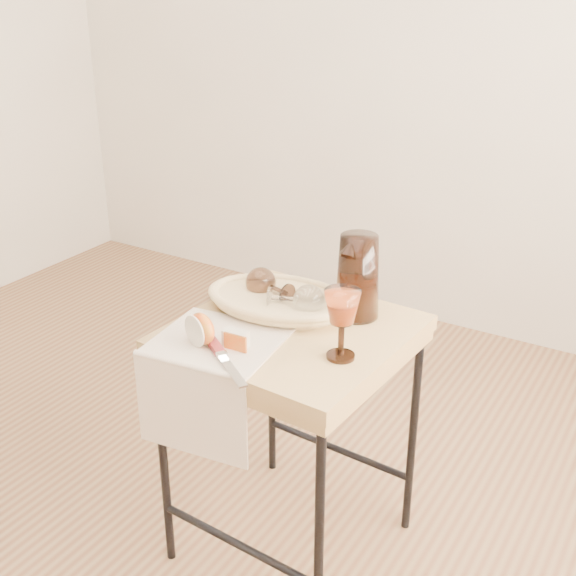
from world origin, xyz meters
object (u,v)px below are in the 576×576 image
Objects in this scene: goblet_lying_a at (272,287)px; pitcher at (358,276)px; wine_goblet at (342,324)px; table_knife at (223,357)px; goblet_lying_b at (292,299)px; bread_basket at (279,302)px; side_table at (292,442)px; tea_towel at (217,341)px; apple_half at (202,329)px.

goblet_lying_a is 0.24m from pitcher.
table_knife is (-0.22, -0.17, -0.07)m from wine_goblet.
table_knife is (-0.15, -0.39, -0.10)m from pitcher.
wine_goblet is at bearing -51.59° from goblet_lying_b.
table_knife is at bearing -90.97° from bread_basket.
tea_towel reaches higher than side_table.
tea_towel is 1.70× the size of wine_goblet.
goblet_lying_a is 0.56× the size of table_knife.
pitcher is at bearing -149.71° from goblet_lying_a.
tea_towel is 0.40m from pitcher.
side_table is 0.42m from goblet_lying_b.
side_table is 5.19× the size of goblet_lying_b.
side_table is 4.01× the size of wine_goblet.
goblet_lying_a reaches higher than bread_basket.
bread_basket is 2.59× the size of goblet_lying_a.
pitcher is 0.43m from table_knife.
tea_towel is 0.85× the size of bread_basket.
pitcher reaches higher than side_table.
apple_half is at bearing 99.49° from goblet_lying_a.
side_table is at bearing 47.49° from tea_towel.
bread_basket is at bearing 96.62° from apple_half.
wine_goblet is (0.26, -0.14, 0.07)m from bread_basket.
tea_towel is at bearing -106.54° from bread_basket.
apple_half is (-0.02, -0.28, -0.01)m from goblet_lying_a.
table_knife is (-0.04, -0.24, 0.37)m from side_table.
tea_towel is at bearing 103.73° from goblet_lying_a.
goblet_lying_b reaches higher than tea_towel.
bread_basket is 2.61× the size of goblet_lying_b.
table_knife is at bearing -6.34° from apple_half.
table_knife is at bearing 116.60° from goblet_lying_a.
bread_basket is (0.03, 0.23, 0.02)m from tea_towel.
goblet_lying_a reaches higher than side_table.
apple_half reaches higher than tea_towel.
goblet_lying_b reaches higher than table_knife.
pitcher is at bearing 72.75° from apple_half.
bread_basket is at bearing 151.26° from wine_goblet.
tea_towel is at bearing -125.90° from side_table.
goblet_lying_a is 0.34m from table_knife.
pitcher is (0.23, 0.06, 0.06)m from goblet_lying_a.
goblet_lying_b reaches higher than bread_basket.
wine_goblet is 0.72× the size of table_knife.
pitcher reaches higher than table_knife.
tea_towel is 0.24m from bread_basket.
side_table is at bearing 157.59° from goblet_lying_a.
side_table is 0.40m from bread_basket.
goblet_lying_b is 0.56× the size of table_knife.
pitcher is 3.05× the size of apple_half.
apple_half is at bearing -125.54° from side_table.
goblet_lying_a is at bearing 143.19° from side_table.
goblet_lying_a is at bearing 145.39° from bread_basket.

